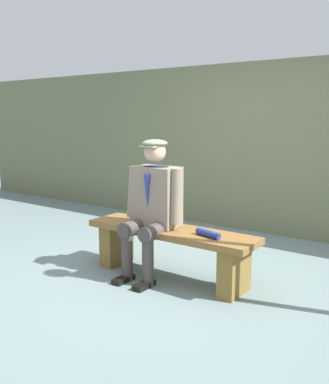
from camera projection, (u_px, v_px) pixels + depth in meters
The scene contains 5 objects.
ground_plane at pixel (170, 277), 4.24m from camera, with size 30.00×30.00×0.00m, color slate.
bench at pixel (170, 244), 4.18m from camera, with size 1.76×0.45×0.50m.
seated_man at pixel (152, 202), 4.16m from camera, with size 0.63×0.61×1.35m.
rolled_magazine at pixel (208, 234), 3.84m from camera, with size 0.06×0.06×0.26m, color navy.
stadium_wall at pixel (264, 148), 5.81m from camera, with size 12.00×0.24×2.29m, color #656C4C.
Camera 1 is at (-2.32, 3.30, 1.56)m, focal length 40.10 mm.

